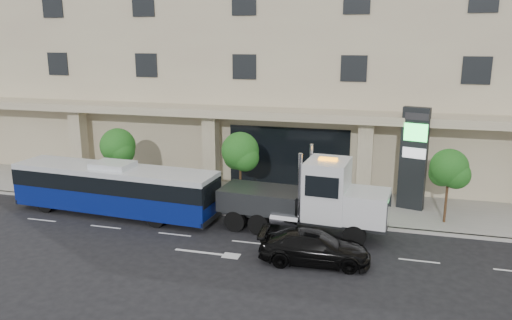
{
  "coord_description": "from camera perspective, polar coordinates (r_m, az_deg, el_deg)",
  "views": [
    {
      "loc": [
        6.28,
        -23.55,
        9.85
      ],
      "look_at": [
        -0.61,
        2.0,
        3.34
      ],
      "focal_mm": 35.0,
      "sensor_mm": 36.0,
      "label": 1
    }
  ],
  "objects": [
    {
      "name": "tree_right",
      "position": [
        28.17,
        21.23,
        -1.13
      ],
      "size": [
        2.1,
        2.0,
        4.04
      ],
      "color": "#422B19",
      "rests_on": "sidewalk"
    },
    {
      "name": "tree_mid",
      "position": [
        29.13,
        -1.78,
        0.74
      ],
      "size": [
        2.28,
        2.2,
        4.38
      ],
      "color": "#422B19",
      "rests_on": "sidewalk"
    },
    {
      "name": "signage_pylon",
      "position": [
        29.83,
        17.55,
        0.22
      ],
      "size": [
        1.56,
        0.92,
        5.93
      ],
      "rotation": [
        0.0,
        0.0,
        -0.27
      ],
      "color": "black",
      "rests_on": "sidewalk"
    },
    {
      "name": "sidewalk",
      "position": [
        30.83,
        2.56,
        -4.67
      ],
      "size": [
        120.0,
        6.0,
        0.15
      ],
      "primitive_type": "cube",
      "color": "gray",
      "rests_on": "ground"
    },
    {
      "name": "black_sedan",
      "position": [
        22.78,
        6.69,
        -9.9
      ],
      "size": [
        5.11,
        2.37,
        1.44
      ],
      "primitive_type": "imported",
      "rotation": [
        0.0,
        0.0,
        1.64
      ],
      "color": "black",
      "rests_on": "ground"
    },
    {
      "name": "convention_center",
      "position": [
        39.48,
        6.12,
        13.93
      ],
      "size": [
        60.0,
        17.6,
        20.0
      ],
      "color": "tan",
      "rests_on": "ground"
    },
    {
      "name": "tow_truck",
      "position": [
        25.63,
        6.17,
        -4.47
      ],
      "size": [
        9.85,
        3.09,
        4.47
      ],
      "rotation": [
        0.0,
        0.0,
        -0.08
      ],
      "color": "#2D3033",
      "rests_on": "ground"
    },
    {
      "name": "ground",
      "position": [
        26.29,
        0.15,
        -8.18
      ],
      "size": [
        120.0,
        120.0,
        0.0
      ],
      "primitive_type": "plane",
      "color": "black",
      "rests_on": "ground"
    },
    {
      "name": "curb",
      "position": [
        28.07,
        1.21,
        -6.55
      ],
      "size": [
        120.0,
        0.3,
        0.15
      ],
      "primitive_type": "cube",
      "color": "gray",
      "rests_on": "ground"
    },
    {
      "name": "city_bus",
      "position": [
        29.41,
        -15.87,
        -3.09
      ],
      "size": [
        12.24,
        3.35,
        3.07
      ],
      "rotation": [
        0.0,
        0.0,
        -0.07
      ],
      "color": "black",
      "rests_on": "ground"
    },
    {
      "name": "tree_left",
      "position": [
        32.35,
        -15.47,
        1.3
      ],
      "size": [
        2.27,
        2.2,
        4.22
      ],
      "color": "#422B19",
      "rests_on": "sidewalk"
    }
  ]
}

